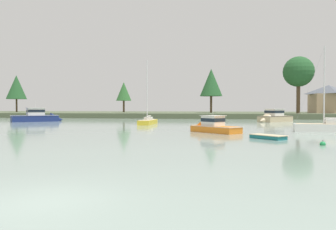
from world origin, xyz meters
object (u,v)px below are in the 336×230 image
(cruiser_orange, at_px, (210,128))
(dinghy_teal, at_px, (268,137))
(cruiser_sand, at_px, (273,119))
(sailboat_white, at_px, (330,130))
(cruiser_navy, at_px, (40,118))
(mooring_buoy_green, at_px, (323,144))
(sailboat_yellow, at_px, (148,123))

(cruiser_orange, xyz_separation_m, dinghy_teal, (5.05, -6.94, -0.28))
(cruiser_sand, relative_size, sailboat_white, 0.84)
(cruiser_navy, relative_size, mooring_buoy_green, 19.60)
(sailboat_yellow, bearing_deg, mooring_buoy_green, -54.42)
(cruiser_sand, xyz_separation_m, mooring_buoy_green, (-2.11, -38.38, -0.49))
(sailboat_white, xyz_separation_m, sailboat_yellow, (-23.00, 12.53, -0.00))
(cruiser_orange, relative_size, dinghy_teal, 1.95)
(cruiser_sand, distance_m, sailboat_white, 25.11)
(cruiser_sand, height_order, cruiser_navy, cruiser_navy)
(cruiser_navy, distance_m, sailboat_white, 49.22)
(cruiser_navy, bearing_deg, sailboat_white, -22.86)
(cruiser_sand, distance_m, mooring_buoy_green, 38.44)
(mooring_buoy_green, bearing_deg, cruiser_navy, 141.52)
(sailboat_white, xyz_separation_m, mooring_buoy_green, (-4.46, -13.38, -0.16))
(sailboat_white, distance_m, mooring_buoy_green, 14.11)
(cruiser_sand, bearing_deg, dinghy_teal, -98.75)
(sailboat_white, bearing_deg, cruiser_navy, 157.14)
(cruiser_orange, relative_size, mooring_buoy_green, 13.49)
(cruiser_sand, xyz_separation_m, dinghy_teal, (-5.27, -34.24, -0.43))
(cruiser_orange, height_order, cruiser_sand, cruiser_sand)
(cruiser_orange, height_order, sailboat_yellow, sailboat_yellow)
(sailboat_white, bearing_deg, sailboat_yellow, 151.42)
(sailboat_white, height_order, dinghy_teal, sailboat_white)
(cruiser_orange, bearing_deg, mooring_buoy_green, -53.42)
(cruiser_orange, height_order, sailboat_white, sailboat_white)
(cruiser_orange, distance_m, dinghy_teal, 8.59)
(sailboat_yellow, height_order, dinghy_teal, sailboat_yellow)
(sailboat_white, bearing_deg, mooring_buoy_green, -108.42)
(cruiser_sand, distance_m, dinghy_teal, 34.65)
(sailboat_white, relative_size, sailboat_yellow, 0.95)
(cruiser_navy, xyz_separation_m, dinghy_teal, (37.73, -28.37, -0.45))
(cruiser_navy, bearing_deg, mooring_buoy_green, -38.48)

